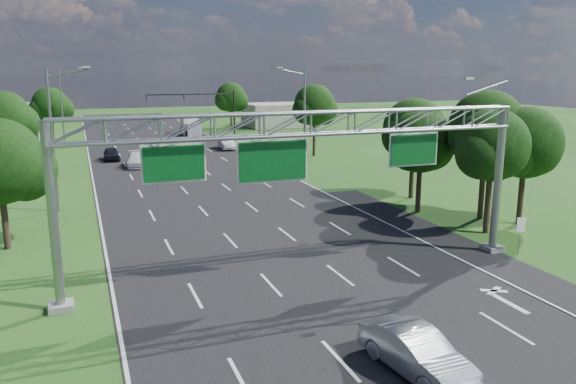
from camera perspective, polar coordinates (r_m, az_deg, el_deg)
name	(u,v)px	position (r m, az deg, el deg)	size (l,w,h in m)	color
ground	(217,199)	(44.33, -7.28, -0.70)	(220.00, 220.00, 0.00)	#1D4715
road	(217,199)	(44.33, -7.28, -0.70)	(18.00, 180.00, 0.02)	black
road_flare	(451,243)	(34.32, 16.22, -5.00)	(3.00, 30.00, 0.02)	black
sign_gantry	(310,136)	(26.29, 2.21, 5.66)	(23.50, 1.00, 9.56)	gray
regulatory_sign	(521,228)	(33.08, 22.56, -3.40)	(0.60, 0.08, 2.10)	gray
traffic_signal	(209,104)	(79.13, -8.00, 8.81)	(12.21, 0.24, 7.00)	black
streetlight_l_near	(55,134)	(42.34, -22.61, 5.50)	(2.97, 0.22, 10.16)	gray
streetlight_l_far	(63,104)	(77.22, -21.87, 8.27)	(2.97, 0.22, 10.16)	gray
streetlight_r_mid	(303,114)	(56.35, 1.50, 7.93)	(2.97, 0.22, 10.16)	gray
tree_cluster_right	(465,139)	(40.03, 17.57, 5.15)	(9.91, 14.60, 8.68)	#2D2116
tree_verge_la	(1,166)	(34.76, -27.17, 2.40)	(5.76, 4.80, 7.40)	#2D2116
tree_verge_lb	(5,120)	(57.63, -26.78, 6.55)	(5.76, 4.80, 8.06)	#2D2116
tree_verge_lc	(51,107)	(82.33, -22.92, 7.96)	(5.76, 4.80, 7.62)	#2D2116
tree_verge_rd	(315,107)	(65.58, 2.76, 8.60)	(5.76, 4.80, 8.28)	#2D2116
tree_verge_re	(231,99)	(93.34, -5.78, 9.41)	(5.76, 4.80, 7.84)	#2D2116
building_right	(280,115)	(100.27, -0.79, 7.85)	(12.00, 9.00, 4.00)	#A59A8A
silver_sedan	(417,352)	(19.89, 12.93, -15.57)	(1.58, 4.54, 1.50)	#AAAFB6
car_queue_a	(137,160)	(60.52, -15.10, 3.19)	(2.04, 5.02, 1.46)	white
car_queue_b	(169,148)	(69.03, -12.04, 4.38)	(2.18, 4.74, 1.32)	black
car_queue_c	(112,154)	(65.66, -17.49, 3.72)	(1.68, 4.18, 1.42)	black
car_queue_d	(226,143)	(71.78, -6.29, 4.96)	(1.61, 4.63, 1.52)	#BCBCBC
box_truck	(190,126)	(88.19, -9.92, 6.63)	(2.60, 7.73, 2.88)	white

